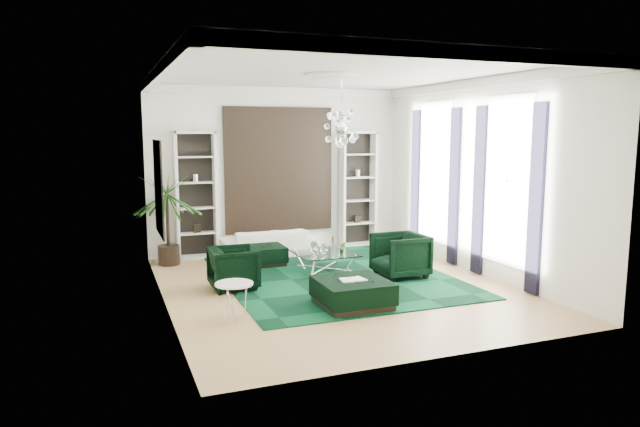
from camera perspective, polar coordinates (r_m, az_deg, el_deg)
name	(u,v)px	position (r m, az deg, el deg)	size (l,w,h in m)	color
floor	(336,287)	(10.42, 1.58, -7.37)	(6.00, 7.00, 0.02)	tan
ceiling	(337,71)	(10.09, 1.67, 14.01)	(6.00, 7.00, 0.02)	white
wall_back	(278,170)	(13.38, -4.19, 4.37)	(6.00, 0.02, 3.80)	white
wall_front	(449,206)	(6.99, 12.77, 0.72)	(6.00, 0.02, 3.80)	white
wall_left	(160,188)	(9.35, -15.68, 2.45)	(0.02, 7.00, 3.80)	white
wall_right	(478,177)	(11.57, 15.54, 3.50)	(0.02, 7.00, 3.80)	white
crown_molding	(337,78)	(10.08, 1.67, 13.39)	(6.00, 7.00, 0.18)	white
ceiling_medallion	(330,75)	(10.37, 1.01, 13.64)	(0.90, 0.90, 0.05)	white
tapestry	(279,170)	(13.33, -4.13, 4.36)	(2.50, 0.06, 2.80)	black
shelving_left	(196,195)	(12.80, -12.29, 1.78)	(0.90, 0.38, 2.80)	white
shelving_right	(358,189)	(13.92, 3.78, 2.46)	(0.90, 0.38, 2.80)	white
painting	(159,188)	(9.95, -15.77, 2.49)	(0.04, 1.30, 1.60)	black
window_near	(508,181)	(10.85, 18.28, 3.10)	(0.03, 1.10, 2.90)	white
curtain_near_a	(536,200)	(10.27, 20.81, 1.31)	(0.07, 0.30, 3.25)	black
curtain_near_b	(479,191)	(11.47, 15.63, 2.20)	(0.07, 0.30, 3.25)	black
window_far	(435,172)	(12.79, 11.47, 4.06)	(0.03, 1.10, 2.90)	white
curtain_far_a	(454,187)	(12.15, 13.27, 2.61)	(0.07, 0.30, 3.25)	black
curtain_far_b	(416,181)	(13.46, 9.53, 3.24)	(0.07, 0.30, 3.25)	black
rug	(334,276)	(11.14, 1.37, -6.24)	(4.20, 5.00, 0.02)	black
sofa	(268,243)	(12.89, -5.20, -2.92)	(2.11, 0.83, 0.62)	white
armchair_left	(234,268)	(10.31, -8.62, -5.40)	(0.81, 0.83, 0.76)	black
armchair_right	(400,255)	(11.11, 8.00, -4.16)	(0.91, 0.93, 0.85)	black
coffee_table	(324,262)	(11.44, 0.44, -4.89)	(1.15, 1.15, 0.39)	white
ottoman_side	(262,255)	(12.12, -5.87, -4.16)	(0.91, 0.91, 0.40)	black
ottoman_front	(352,293)	(9.23, 3.26, -7.97)	(1.09, 1.09, 0.44)	black
book	(353,279)	(9.17, 3.27, -6.58)	(0.40, 0.27, 0.03)	white
side_table	(234,302)	(8.69, -8.55, -8.70)	(0.57, 0.57, 0.54)	white
palm	(167,207)	(12.30, -15.04, 0.65)	(1.54, 1.54, 2.46)	#1E4C16
chandelier	(341,128)	(10.54, 2.15, 8.54)	(0.86, 0.86, 0.78)	white
table_plant	(342,248)	(11.26, 2.24, -3.45)	(0.13, 0.11, 0.24)	#1E4C16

